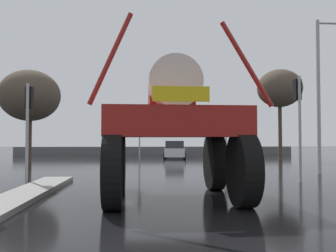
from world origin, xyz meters
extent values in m
plane|color=black|center=(0.00, 18.00, 0.00)|extent=(120.00, 120.00, 0.00)
cube|color=gray|center=(-4.68, 8.30, 0.07)|extent=(1.13, 7.78, 0.15)
cylinder|color=black|center=(-2.06, 8.99, 0.93)|extent=(0.49, 1.87, 1.86)
cylinder|color=black|center=(1.13, 9.08, 0.93)|extent=(0.49, 1.87, 1.86)
cylinder|color=black|center=(-1.97, 5.85, 0.93)|extent=(0.49, 1.87, 1.86)
cylinder|color=black|center=(1.22, 5.94, 0.93)|extent=(0.49, 1.87, 1.86)
cube|color=maroon|center=(-0.42, 7.47, 2.12)|extent=(3.80, 3.94, 0.75)
cube|color=maroon|center=(-0.43, 7.86, 3.04)|extent=(1.33, 1.38, 1.09)
cylinder|color=silver|center=(-0.40, 6.92, 3.21)|extent=(1.46, 1.14, 1.43)
cylinder|color=maroon|center=(-2.03, 5.69, 3.59)|extent=(1.08, 0.15, 2.24)
cylinder|color=maroon|center=(1.29, 5.79, 3.52)|extent=(1.34, 0.16, 2.11)
cube|color=yellow|center=(-0.37, 5.52, 2.75)|extent=(1.36, 0.08, 0.36)
cube|color=silver|center=(1.51, 28.88, 0.53)|extent=(2.07, 4.24, 0.70)
cube|color=#23282D|center=(1.50, 28.73, 1.20)|extent=(1.75, 2.23, 0.64)
cylinder|color=black|center=(0.79, 30.30, 0.30)|extent=(0.23, 0.61, 0.60)
cylinder|color=black|center=(2.48, 30.14, 0.30)|extent=(0.23, 0.61, 0.60)
cylinder|color=black|center=(0.54, 27.61, 0.30)|extent=(0.23, 0.61, 0.60)
cylinder|color=black|center=(2.24, 27.46, 0.30)|extent=(0.23, 0.61, 0.60)
cylinder|color=#A8AAAF|center=(-5.58, 10.94, 1.89)|extent=(0.11, 0.11, 3.77)
cube|color=black|center=(-5.58, 11.16, 3.25)|extent=(0.24, 0.32, 0.84)
sphere|color=red|center=(-5.58, 11.35, 3.52)|extent=(0.17, 0.17, 0.17)
sphere|color=#3C2403|center=(-5.58, 11.35, 3.25)|extent=(0.17, 0.17, 0.17)
sphere|color=black|center=(-5.58, 11.35, 2.98)|extent=(0.17, 0.17, 0.17)
cylinder|color=#A8AAAF|center=(4.90, 10.94, 2.09)|extent=(0.11, 0.11, 4.18)
cube|color=black|center=(4.90, 11.16, 3.66)|extent=(0.24, 0.32, 0.84)
sphere|color=red|center=(4.90, 11.35, 3.93)|extent=(0.17, 0.17, 0.17)
sphere|color=#3C2403|center=(4.90, 11.35, 3.66)|extent=(0.17, 0.17, 0.17)
sphere|color=black|center=(4.90, 11.35, 3.39)|extent=(0.17, 0.17, 0.17)
cylinder|color=#A8AAAF|center=(-1.55, 26.66, 2.00)|extent=(0.11, 0.11, 4.01)
cube|color=black|center=(-1.55, 26.88, 3.49)|extent=(0.24, 0.32, 0.84)
sphere|color=red|center=(-1.55, 27.07, 3.76)|extent=(0.17, 0.17, 0.17)
sphere|color=#3C2403|center=(-1.55, 27.07, 3.49)|extent=(0.17, 0.17, 0.17)
sphere|color=black|center=(-1.55, 27.07, 3.22)|extent=(0.17, 0.17, 0.17)
cylinder|color=#A8AAAF|center=(5.59, 26.66, 1.79)|extent=(0.11, 0.11, 3.58)
cube|color=black|center=(5.59, 26.88, 3.06)|extent=(0.24, 0.32, 0.84)
sphere|color=red|center=(5.59, 27.07, 3.33)|extent=(0.17, 0.17, 0.17)
sphere|color=#3C2403|center=(5.59, 27.07, 3.06)|extent=(0.17, 0.17, 0.17)
sphere|color=black|center=(5.59, 27.07, 2.79)|extent=(0.17, 0.17, 0.17)
cylinder|color=#A8AAAF|center=(7.31, 14.20, 3.77)|extent=(0.18, 0.18, 7.55)
cylinder|color=#473828|center=(-9.15, 22.81, 1.62)|extent=(0.35, 0.35, 3.25)
ellipsoid|color=brown|center=(-9.15, 22.81, 4.71)|extent=(4.18, 4.18, 3.55)
cylinder|color=#473828|center=(9.57, 25.08, 2.24)|extent=(0.29, 0.29, 4.48)
ellipsoid|color=brown|center=(9.57, 25.08, 5.72)|extent=(3.53, 3.53, 3.00)
cube|color=#59595B|center=(0.00, 33.76, 0.45)|extent=(28.04, 0.24, 0.90)
camera|label=1|loc=(-1.25, -2.91, 1.69)|focal=38.76mm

